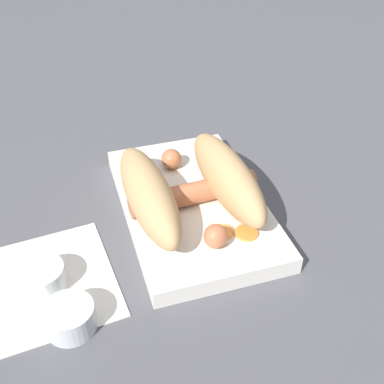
% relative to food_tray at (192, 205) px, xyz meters
% --- Properties ---
extents(ground_plane, '(3.00, 3.00, 0.00)m').
position_rel_food_tray_xyz_m(ground_plane, '(0.00, 0.00, -0.01)').
color(ground_plane, '#4C4C51').
extents(food_tray, '(0.27, 0.17, 0.02)m').
position_rel_food_tray_xyz_m(food_tray, '(0.00, 0.00, 0.00)').
color(food_tray, silver).
rests_on(food_tray, ground_plane).
extents(bread_roll, '(0.20, 0.16, 0.06)m').
position_rel_food_tray_xyz_m(bread_roll, '(0.01, -0.01, 0.04)').
color(bread_roll, tan).
rests_on(bread_roll, food_tray).
extents(sausage, '(0.19, 0.16, 0.03)m').
position_rel_food_tray_xyz_m(sausage, '(0.01, -0.00, 0.02)').
color(sausage, '#B26642').
rests_on(sausage, food_tray).
extents(pickled_veggies, '(0.06, 0.07, 0.00)m').
position_rel_food_tray_xyz_m(pickled_veggies, '(0.07, 0.03, 0.01)').
color(pickled_veggies, orange).
rests_on(pickled_veggies, food_tray).
extents(napkin, '(0.17, 0.17, 0.00)m').
position_rel_food_tray_xyz_m(napkin, '(0.07, -0.19, -0.01)').
color(napkin, white).
rests_on(napkin, ground_plane).
extents(condiment_cup_near, '(0.05, 0.05, 0.03)m').
position_rel_food_tray_xyz_m(condiment_cup_near, '(0.07, -0.19, 0.00)').
color(condiment_cup_near, silver).
rests_on(condiment_cup_near, ground_plane).
extents(condiment_cup_far, '(0.05, 0.05, 0.03)m').
position_rel_food_tray_xyz_m(condiment_cup_far, '(0.13, -0.17, 0.00)').
color(condiment_cup_far, silver).
rests_on(condiment_cup_far, ground_plane).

